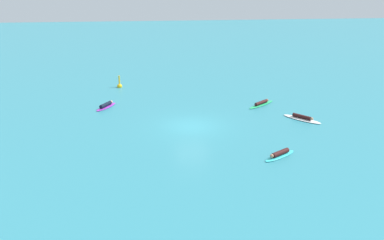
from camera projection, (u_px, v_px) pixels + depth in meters
The scene contains 6 objects.
ground_plane at pixel (192, 126), 33.31m from camera, with size 120.00×120.00×0.00m, color teal.
surfer_on_teal_board at pixel (280, 154), 28.17m from camera, with size 2.55×2.02×0.41m.
surfer_on_white_board at pixel (302, 118), 34.62m from camera, with size 2.76×2.83×0.39m.
surfer_on_purple_board at pixel (106, 106), 37.51m from camera, with size 1.85×2.53×0.40m.
surfer_on_green_board at pixel (261, 104), 38.08m from camera, with size 2.84×2.51×0.38m.
marker_buoy at pixel (120, 85), 43.29m from camera, with size 0.48×0.48×1.29m.
Camera 1 is at (-2.82, -30.99, 11.91)m, focal length 41.42 mm.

